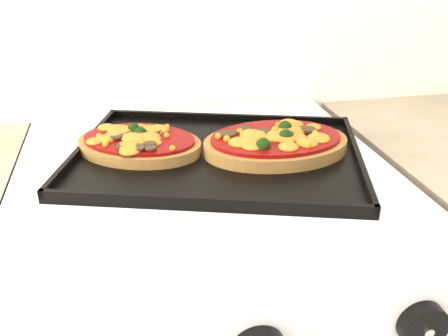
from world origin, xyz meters
name	(u,v)px	position (x,y,z in m)	size (l,w,h in m)	color
knob_right	(423,325)	(0.16, 1.37, 0.85)	(0.06, 0.06, 0.02)	black
baking_tray	(217,154)	(0.01, 1.73, 0.92)	(0.45, 0.34, 0.02)	black
pizza_left	(139,142)	(-0.12, 1.77, 0.94)	(0.21, 0.15, 0.03)	#A06C37
pizza_right	(276,141)	(0.10, 1.72, 0.94)	(0.24, 0.17, 0.04)	#A06C37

